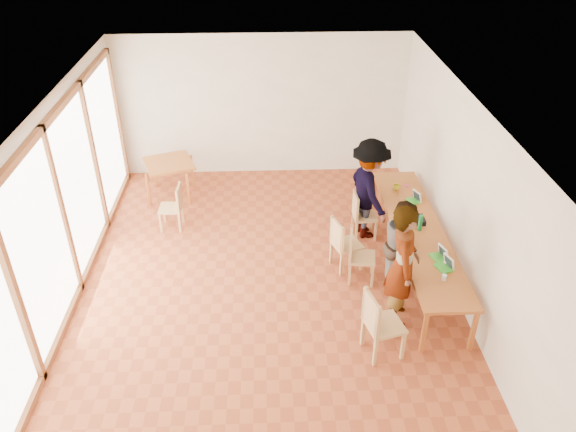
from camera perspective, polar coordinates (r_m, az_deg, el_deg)
name	(u,v)px	position (r m, az deg, el deg)	size (l,w,h in m)	color
ground	(265,284)	(9.14, -2.32, -6.94)	(8.00, 8.00, 0.00)	#AB4F29
wall_back	(262,106)	(11.89, -2.63, 11.07)	(6.00, 0.10, 3.00)	white
wall_right	(464,200)	(8.78, 17.43, 1.54)	(0.10, 8.00, 3.00)	white
window_wall	(60,209)	(8.82, -22.16, 0.67)	(0.10, 8.00, 3.00)	white
ceiling	(260,107)	(7.62, -2.82, 11.05)	(6.00, 8.00, 0.04)	white
communal_table	(418,231)	(9.35, 13.07, -1.53)	(0.80, 4.00, 0.75)	#AF5F27
side_table	(169,166)	(11.47, -11.99, 5.01)	(0.90, 0.90, 0.75)	#AF5F27
chair_near	(378,319)	(7.67, 9.10, -10.27)	(0.58, 0.58, 0.55)	tan
chair_mid	(356,251)	(8.98, 6.94, -3.52)	(0.48, 0.48, 0.48)	tan
chair_far	(342,240)	(9.18, 5.50, -2.39)	(0.56, 0.56, 0.50)	tan
chair_empty	(360,211)	(10.06, 7.34, 0.53)	(0.42, 0.42, 0.46)	tan
chair_spare	(175,203)	(10.43, -11.43, 1.35)	(0.42, 0.42, 0.46)	tan
person_near	(403,265)	(8.09, 11.58, -4.91)	(0.70, 0.46, 1.93)	gray
person_mid	(402,245)	(8.85, 11.49, -2.91)	(0.75, 0.58, 1.54)	gray
person_far	(369,189)	(9.95, 8.23, 2.71)	(1.20, 0.69, 1.86)	gray
laptop_near	(446,265)	(8.52, 15.76, -4.79)	(0.28, 0.29, 0.21)	green
laptop_mid	(440,255)	(8.71, 15.21, -3.82)	(0.27, 0.28, 0.20)	green
laptop_far	(415,198)	(10.06, 12.77, 1.75)	(0.27, 0.28, 0.19)	green
yellow_mug	(396,187)	(10.36, 10.94, 2.89)	(0.13, 0.13, 0.10)	gold
green_bottle	(420,223)	(9.22, 13.30, -0.68)	(0.07, 0.07, 0.28)	#147936
clear_glass	(444,278)	(8.28, 15.58, -6.04)	(0.07, 0.07, 0.09)	silver
condiment_cup	(446,262)	(8.62, 15.79, -4.53)	(0.08, 0.08, 0.06)	white
pink_phone	(407,185)	(10.55, 11.99, 3.07)	(0.05, 0.10, 0.01)	#D8348D
black_pouch	(419,220)	(9.48, 13.20, -0.39)	(0.16, 0.26, 0.09)	black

